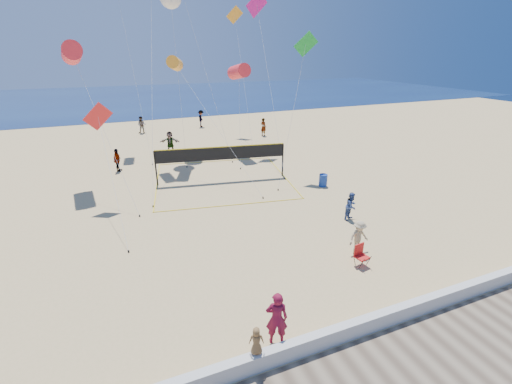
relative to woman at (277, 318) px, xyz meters
name	(u,v)px	position (x,y,z in m)	size (l,w,h in m)	color
ground	(282,288)	(1.33, 2.27, -0.93)	(120.00, 120.00, 0.00)	tan
ocean	(141,97)	(1.33, 64.27, -0.91)	(140.00, 50.00, 0.03)	#10204B
seawall	(326,339)	(1.33, -0.73, -0.63)	(32.00, 0.30, 0.60)	silver
woman	(277,318)	(0.00, 0.00, 0.00)	(0.68, 0.44, 1.85)	maroon
toddler	(256,341)	(-0.93, -0.67, 0.11)	(0.43, 0.28, 0.87)	brown
bystander_a	(351,206)	(7.28, 6.12, -0.16)	(0.75, 0.58, 1.53)	#31477C
bystander_b	(359,237)	(5.59, 3.30, -0.16)	(0.99, 0.57, 1.54)	tan
far_person_0	(117,160)	(-4.04, 19.24, -0.07)	(1.01, 0.42, 1.72)	gray
far_person_1	(170,142)	(0.44, 22.98, 0.00)	(1.73, 0.55, 1.86)	gray
far_person_2	(263,127)	(10.61, 25.76, 0.01)	(0.68, 0.45, 1.87)	gray
far_person_3	(142,125)	(-1.21, 31.78, -0.02)	(0.89, 0.69, 1.82)	gray
far_person_4	(201,119)	(5.60, 32.70, 0.04)	(1.25, 0.72, 1.94)	gray
camp_chair	(360,254)	(5.05, 2.44, -0.39)	(0.58, 0.70, 1.06)	red
trash_barrel	(323,180)	(8.55, 10.84, -0.52)	(0.54, 0.54, 0.81)	navy
volleyball_net	(221,157)	(2.64, 14.53, 0.72)	(10.34, 10.21, 2.40)	black
kite_0	(72,53)	(-5.57, 17.43, 7.34)	(3.10, 8.19, 9.00)	#FF2B34
kite_2	(175,64)	(0.81, 19.13, 6.61)	(4.01, 9.91, 8.13)	#FEA027
kite_3	(99,122)	(-4.54, 13.16, 3.88)	(1.60, 6.54, 5.86)	red
kite_4	(304,52)	(8.48, 14.10, 7.38)	(4.04, 3.35, 9.60)	green
kite_5	(258,11)	(8.21, 21.54, 10.42)	(2.57, 9.27, 12.93)	#EA1B8E
kite_9	(236,22)	(8.84, 28.92, 10.06)	(2.03, 8.36, 12.58)	#FEA027
kite_10	(239,72)	(6.25, 20.86, 5.87)	(2.29, 6.01, 7.52)	#FF2B34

